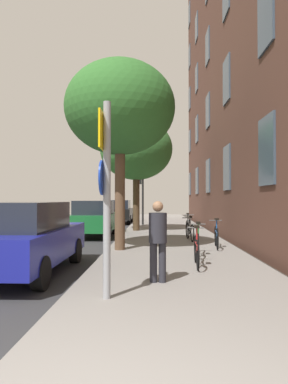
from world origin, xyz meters
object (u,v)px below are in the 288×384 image
sign_post (105,185)px  tree_near (120,109)px  pedestrian_0 (158,236)px  traffic_light (141,187)px  bicycle_0 (197,250)px  bicycle_2 (216,236)px  bicycle_4 (188,227)px  tree_far (136,150)px  bicycle_3 (190,231)px  car_0 (25,237)px  car_2 (118,211)px  bicycle_1 (198,242)px  car_1 (95,218)px

sign_post → tree_near: tree_near is taller
tree_near → pedestrian_0: (1.15, -4.25, -3.55)m
sign_post → traffic_light: bearing=90.2°
traffic_light → bicycle_0: size_ratio=2.01×
bicycle_2 → bicycle_4: (-0.54, 3.87, 0.00)m
tree_far → bicycle_0: bearing=-78.4°
sign_post → bicycle_4: sign_post is taller
bicycle_3 → car_0: 7.10m
bicycle_2 → bicycle_3: 2.16m
traffic_light → tree_far: (-0.09, -3.92, 1.78)m
traffic_light → bicycle_3: (2.19, -8.09, -1.94)m
sign_post → pedestrian_0: sign_post is taller
pedestrian_0 → car_2: pedestrian_0 is taller
bicycle_2 → car_2: car_2 is taller
bicycle_1 → bicycle_3: size_ratio=0.96×
traffic_light → bicycle_0: (1.83, -13.26, -1.93)m
bicycle_3 → bicycle_0: bearing=-94.0°
bicycle_2 → car_1: 6.36m
sign_post → tree_far: tree_far is taller
pedestrian_0 → tree_far: bearing=95.2°
sign_post → bicycle_1: size_ratio=1.94×
sign_post → tree_far: 12.27m
traffic_light → tree_near: size_ratio=0.57×
bicycle_0 → bicycle_1: bicycle_0 is taller
car_0 → bicycle_2: bearing=36.4°
sign_post → car_1: sign_post is taller
bicycle_0 → car_1: car_1 is taller
bicycle_1 → car_2: bearing=104.6°
bicycle_2 → tree_far: bearing=115.2°
tree_near → bicycle_2: bearing=8.5°
traffic_light → sign_post: bearing=-89.8°
tree_near → bicycle_0: tree_near is taller
tree_near → tree_far: bearing=88.7°
bicycle_0 → bicycle_1: (0.23, 1.54, -0.01)m
bicycle_0 → car_1: bearing=116.6°
sign_post → bicycle_0: bearing=56.8°
bicycle_2 → bicycle_0: bearing=-108.0°
bicycle_1 → car_2: size_ratio=0.37×
tree_near → pedestrian_0: 5.66m
sign_post → bicycle_1: (2.00, 4.25, -1.43)m
bicycle_3 → car_2: size_ratio=0.38×
traffic_light → car_2: traffic_light is taller
bicycle_4 → car_0: size_ratio=0.39×
bicycle_1 → traffic_light: bearing=100.0°
bicycle_1 → pedestrian_0: bearing=-110.2°
traffic_light → bicycle_4: size_ratio=1.97×
car_1 → traffic_light: bearing=72.4°
tree_far → car_2: size_ratio=1.30×
car_0 → car_2: 16.58m
tree_far → car_1: size_ratio=1.39×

